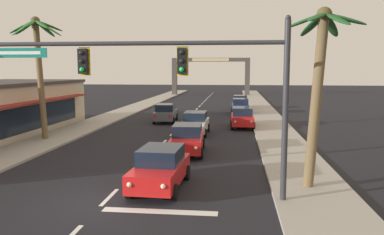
{
  "coord_description": "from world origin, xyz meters",
  "views": [
    {
      "loc": [
        4.74,
        -13.25,
        4.84
      ],
      "look_at": [
        2.35,
        8.0,
        2.2
      ],
      "focal_mm": 36.43,
      "sensor_mm": 36.0,
      "label": 1
    }
  ],
  "objects_px": {
    "sedan_lead_at_stop_bar": "(161,168)",
    "sedan_fifth_in_queue": "(195,123)",
    "traffic_signal_mast": "(183,74)",
    "sedan_oncoming_far": "(166,113)",
    "palm_right_nearest": "(319,71)",
    "sedan_third_in_queue": "(187,139)",
    "town_gateway_arch": "(211,71)",
    "sedan_parked_nearest_kerb": "(240,102)",
    "palm_left_second": "(38,55)",
    "sedan_parked_far_kerb": "(240,106)",
    "sedan_parked_mid_kerb": "(242,117)"
  },
  "relations": [
    {
      "from": "sedan_fifth_in_queue",
      "to": "palm_right_nearest",
      "type": "height_order",
      "value": "palm_right_nearest"
    },
    {
      "from": "sedan_oncoming_far",
      "to": "sedan_parked_nearest_kerb",
      "type": "distance_m",
      "value": 14.6
    },
    {
      "from": "sedan_lead_at_stop_bar",
      "to": "sedan_fifth_in_queue",
      "type": "height_order",
      "value": "same"
    },
    {
      "from": "sedan_parked_far_kerb",
      "to": "traffic_signal_mast",
      "type": "bearing_deg",
      "value": -94.84
    },
    {
      "from": "sedan_lead_at_stop_bar",
      "to": "sedan_parked_far_kerb",
      "type": "bearing_deg",
      "value": 82.63
    },
    {
      "from": "sedan_fifth_in_queue",
      "to": "town_gateway_arch",
      "type": "bearing_deg",
      "value": 92.24
    },
    {
      "from": "sedan_fifth_in_queue",
      "to": "palm_left_second",
      "type": "height_order",
      "value": "palm_left_second"
    },
    {
      "from": "sedan_third_in_queue",
      "to": "sedan_parked_mid_kerb",
      "type": "xyz_separation_m",
      "value": [
        3.33,
        10.64,
        0.0
      ]
    },
    {
      "from": "traffic_signal_mast",
      "to": "sedan_oncoming_far",
      "type": "xyz_separation_m",
      "value": [
        -4.51,
        21.3,
        -3.84
      ]
    },
    {
      "from": "palm_left_second",
      "to": "palm_right_nearest",
      "type": "height_order",
      "value": "palm_left_second"
    },
    {
      "from": "sedan_fifth_in_queue",
      "to": "sedan_oncoming_far",
      "type": "xyz_separation_m",
      "value": [
        -3.43,
        6.47,
        0.0
      ]
    },
    {
      "from": "sedan_third_in_queue",
      "to": "palm_left_second",
      "type": "bearing_deg",
      "value": 163.95
    },
    {
      "from": "traffic_signal_mast",
      "to": "palm_left_second",
      "type": "relative_size",
      "value": 1.34
    },
    {
      "from": "sedan_lead_at_stop_bar",
      "to": "town_gateway_arch",
      "type": "bearing_deg",
      "value": 91.7
    },
    {
      "from": "sedan_parked_mid_kerb",
      "to": "sedan_fifth_in_queue",
      "type": "bearing_deg",
      "value": -132.46
    },
    {
      "from": "sedan_lead_at_stop_bar",
      "to": "palm_right_nearest",
      "type": "bearing_deg",
      "value": 4.02
    },
    {
      "from": "sedan_fifth_in_queue",
      "to": "sedan_parked_nearest_kerb",
      "type": "distance_m",
      "value": 19.61
    },
    {
      "from": "sedan_lead_at_stop_bar",
      "to": "sedan_fifth_in_queue",
      "type": "bearing_deg",
      "value": 89.89
    },
    {
      "from": "traffic_signal_mast",
      "to": "town_gateway_arch",
      "type": "height_order",
      "value": "town_gateway_arch"
    },
    {
      "from": "sedan_parked_mid_kerb",
      "to": "town_gateway_arch",
      "type": "xyz_separation_m",
      "value": [
        -5.31,
        40.74,
        3.65
      ]
    },
    {
      "from": "traffic_signal_mast",
      "to": "sedan_fifth_in_queue",
      "type": "relative_size",
      "value": 2.51
    },
    {
      "from": "sedan_third_in_queue",
      "to": "palm_right_nearest",
      "type": "distance_m",
      "value": 9.54
    },
    {
      "from": "sedan_third_in_queue",
      "to": "palm_right_nearest",
      "type": "height_order",
      "value": "palm_right_nearest"
    },
    {
      "from": "sedan_third_in_queue",
      "to": "town_gateway_arch",
      "type": "height_order",
      "value": "town_gateway_arch"
    },
    {
      "from": "sedan_parked_far_kerb",
      "to": "town_gateway_arch",
      "type": "xyz_separation_m",
      "value": [
        -5.27,
        30.67,
        3.65
      ]
    },
    {
      "from": "sedan_parked_mid_kerb",
      "to": "town_gateway_arch",
      "type": "bearing_deg",
      "value": 97.43
    },
    {
      "from": "sedan_parked_nearest_kerb",
      "to": "palm_left_second",
      "type": "xyz_separation_m",
      "value": [
        -13.76,
        -23.04,
        4.96
      ]
    },
    {
      "from": "palm_right_nearest",
      "to": "town_gateway_arch",
      "type": "bearing_deg",
      "value": 97.86
    },
    {
      "from": "traffic_signal_mast",
      "to": "sedan_parked_far_kerb",
      "type": "distance_m",
      "value": 29.15
    },
    {
      "from": "traffic_signal_mast",
      "to": "palm_right_nearest",
      "type": "distance_m",
      "value": 5.43
    },
    {
      "from": "sedan_third_in_queue",
      "to": "sedan_parked_mid_kerb",
      "type": "height_order",
      "value": "same"
    },
    {
      "from": "palm_left_second",
      "to": "sedan_parked_nearest_kerb",
      "type": "bearing_deg",
      "value": 59.15
    },
    {
      "from": "sedan_third_in_queue",
      "to": "sedan_fifth_in_queue",
      "type": "relative_size",
      "value": 1.01
    },
    {
      "from": "sedan_third_in_queue",
      "to": "sedan_parked_mid_kerb",
      "type": "relative_size",
      "value": 1.01
    },
    {
      "from": "sedan_third_in_queue",
      "to": "sedan_oncoming_far",
      "type": "relative_size",
      "value": 1.0
    },
    {
      "from": "traffic_signal_mast",
      "to": "town_gateway_arch",
      "type": "distance_m",
      "value": 59.53
    },
    {
      "from": "sedan_parked_mid_kerb",
      "to": "palm_right_nearest",
      "type": "relative_size",
      "value": 0.62
    },
    {
      "from": "palm_right_nearest",
      "to": "town_gateway_arch",
      "type": "relative_size",
      "value": 0.5
    },
    {
      "from": "sedan_fifth_in_queue",
      "to": "palm_left_second",
      "type": "bearing_deg",
      "value": -159.83
    },
    {
      "from": "town_gateway_arch",
      "to": "sedan_oncoming_far",
      "type": "bearing_deg",
      "value": -92.52
    },
    {
      "from": "sedan_fifth_in_queue",
      "to": "sedan_parked_nearest_kerb",
      "type": "relative_size",
      "value": 1.0
    },
    {
      "from": "traffic_signal_mast",
      "to": "palm_right_nearest",
      "type": "bearing_deg",
      "value": 19.0
    },
    {
      "from": "sedan_parked_mid_kerb",
      "to": "sedan_oncoming_far",
      "type": "bearing_deg",
      "value": 159.79
    },
    {
      "from": "sedan_parked_mid_kerb",
      "to": "sedan_third_in_queue",
      "type": "bearing_deg",
      "value": -107.38
    },
    {
      "from": "sedan_lead_at_stop_bar",
      "to": "sedan_oncoming_far",
      "type": "distance_m",
      "value": 20.26
    },
    {
      "from": "sedan_lead_at_stop_bar",
      "to": "palm_left_second",
      "type": "relative_size",
      "value": 0.54
    },
    {
      "from": "sedan_parked_mid_kerb",
      "to": "sedan_parked_far_kerb",
      "type": "distance_m",
      "value": 10.07
    },
    {
      "from": "sedan_fifth_in_queue",
      "to": "palm_right_nearest",
      "type": "distance_m",
      "value": 14.99
    },
    {
      "from": "sedan_oncoming_far",
      "to": "traffic_signal_mast",
      "type": "bearing_deg",
      "value": -78.04
    },
    {
      "from": "sedan_lead_at_stop_bar",
      "to": "sedan_parked_far_kerb",
      "type": "height_order",
      "value": "same"
    }
  ]
}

